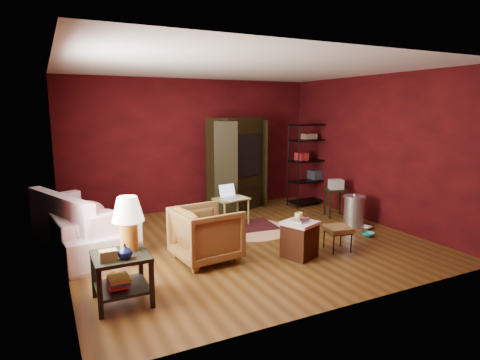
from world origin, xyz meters
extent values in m
cube|color=brown|center=(0.00, 0.00, -0.01)|extent=(5.50, 5.00, 0.02)
cube|color=white|center=(0.00, 0.00, 2.81)|extent=(5.50, 5.00, 0.02)
cube|color=#460A0C|center=(0.00, 2.51, 1.40)|extent=(5.50, 0.02, 2.80)
cube|color=#460A0C|center=(0.00, -2.51, 1.40)|extent=(5.50, 0.02, 2.80)
cube|color=#460A0C|center=(-2.76, 0.00, 1.40)|extent=(0.02, 5.00, 2.80)
cube|color=#460A0C|center=(2.76, 0.00, 1.40)|extent=(0.02, 5.00, 2.80)
cube|color=white|center=(-2.73, -1.00, 1.60)|extent=(0.02, 1.20, 1.40)
imported|color=white|center=(-2.47, 0.74, 0.44)|extent=(0.96, 2.32, 0.88)
imported|color=black|center=(-0.90, -0.52, 0.43)|extent=(0.88, 0.92, 0.87)
imported|color=silver|center=(2.28, -0.39, 0.11)|extent=(0.22, 0.14, 0.22)
imported|color=teal|center=(2.01, -0.72, 0.11)|extent=(0.22, 0.13, 0.21)
imported|color=#0B1038|center=(-2.21, -1.46, 0.65)|extent=(0.20, 0.20, 0.16)
imported|color=#DED86C|center=(0.32, -1.07, 0.66)|extent=(0.14, 0.12, 0.12)
cube|color=black|center=(-2.23, -1.30, 0.55)|extent=(0.60, 0.60, 0.04)
cube|color=black|center=(-2.23, -1.30, 0.18)|extent=(0.56, 0.56, 0.03)
cube|color=black|center=(-2.50, -1.57, 0.28)|extent=(0.05, 0.05, 0.56)
cube|color=black|center=(-1.96, -1.57, 0.28)|extent=(0.05, 0.05, 0.56)
cube|color=black|center=(-2.50, -1.03, 0.28)|extent=(0.05, 0.05, 0.56)
cube|color=black|center=(-1.96, -1.03, 0.28)|extent=(0.05, 0.05, 0.56)
cylinder|color=orange|center=(-2.11, -1.20, 0.75)|extent=(0.20, 0.20, 0.34)
cone|color=#F2E5C6|center=(-2.11, -1.20, 1.06)|extent=(0.36, 0.36, 0.28)
cube|color=#949050|center=(-2.38, -1.45, 0.63)|extent=(0.18, 0.12, 0.12)
cube|color=#D74D35|center=(-2.28, -1.30, 0.23)|extent=(0.22, 0.28, 0.03)
cube|color=blue|center=(-2.27, -1.30, 0.26)|extent=(0.22, 0.28, 0.03)
cube|color=#F2EE50|center=(-2.26, -1.30, 0.30)|extent=(0.22, 0.28, 0.03)
cube|color=white|center=(-2.44, 0.75, 0.27)|extent=(1.40, 2.01, 0.39)
cube|color=white|center=(-2.76, 0.63, 0.54)|extent=(0.83, 1.80, 0.78)
cube|color=white|center=(-2.11, -0.11, 0.49)|extent=(0.79, 0.45, 0.54)
cube|color=white|center=(-2.78, 1.62, 0.49)|extent=(0.79, 0.45, 0.54)
ellipsoid|color=#FF2465|center=(-2.20, 0.27, 0.59)|extent=(0.66, 0.66, 0.27)
ellipsoid|color=#FF2465|center=(-2.40, 0.77, 0.61)|extent=(0.73, 0.73, 0.31)
ellipsoid|color=white|center=(-2.57, 1.23, 0.57)|extent=(0.61, 0.61, 0.25)
cube|color=#421D0F|center=(0.38, -1.01, 0.25)|extent=(0.54, 0.54, 0.50)
cube|color=white|center=(0.38, -1.01, 0.52)|extent=(0.58, 0.58, 0.05)
cube|color=beige|center=(0.38, -1.01, 0.56)|extent=(0.29, 0.26, 0.02)
cube|color=#4C86B2|center=(0.38, -1.01, 0.58)|extent=(0.29, 0.26, 0.02)
cube|color=#CC4C54|center=(0.38, -1.01, 0.60)|extent=(0.26, 0.23, 0.02)
cube|color=black|center=(0.44, -0.96, 0.62)|extent=(0.13, 0.14, 0.02)
cube|color=black|center=(1.07, -1.04, 0.35)|extent=(0.43, 0.43, 0.07)
cube|color=black|center=(1.07, -1.04, 0.30)|extent=(0.39, 0.39, 0.02)
cylinder|color=black|center=(0.90, -1.17, 0.15)|extent=(0.02, 0.02, 0.31)
cylinder|color=black|center=(1.19, -1.22, 0.15)|extent=(0.02, 0.02, 0.31)
cylinder|color=black|center=(0.95, -0.87, 0.15)|extent=(0.02, 0.02, 0.31)
cylinder|color=black|center=(1.24, -0.92, 0.15)|extent=(0.02, 0.02, 0.31)
cylinder|color=white|center=(0.38, 0.50, 0.01)|extent=(1.57, 1.57, 0.01)
cube|color=#4F151A|center=(0.31, 0.73, 0.02)|extent=(1.29, 0.92, 0.01)
cube|color=olive|center=(0.17, 0.91, 0.51)|extent=(0.68, 0.53, 0.03)
cylinder|color=olive|center=(-0.06, 0.70, 0.26)|extent=(0.04, 0.04, 0.51)
cylinder|color=olive|center=(0.47, 0.79, 0.26)|extent=(0.04, 0.04, 0.51)
cylinder|color=olive|center=(-0.12, 1.04, 0.26)|extent=(0.04, 0.04, 0.51)
cylinder|color=olive|center=(0.41, 1.13, 0.26)|extent=(0.04, 0.04, 0.51)
cube|color=silver|center=(0.17, 0.95, 0.54)|extent=(0.36, 0.28, 0.02)
cube|color=silver|center=(0.15, 1.06, 0.65)|extent=(0.34, 0.12, 0.22)
cube|color=silver|center=(0.07, 0.79, 0.53)|extent=(0.31, 0.37, 0.00)
cube|color=silver|center=(0.33, 0.85, 0.53)|extent=(0.22, 0.31, 0.00)
cube|color=black|center=(0.79, 2.05, 0.99)|extent=(1.31, 1.05, 1.98)
cube|color=black|center=(0.84, 1.95, 1.20)|extent=(1.05, 0.82, 0.89)
cube|color=black|center=(0.35, 1.52, 0.99)|extent=(0.43, 0.28, 1.88)
cube|color=black|center=(1.48, 2.05, 0.99)|extent=(0.14, 0.47, 1.88)
cube|color=#2B2E30|center=(0.81, 2.00, 1.10)|extent=(0.81, 0.74, 0.54)
cube|color=black|center=(0.93, 1.76, 1.10)|extent=(0.48, 0.23, 0.42)
cube|color=black|center=(0.81, 2.00, 0.47)|extent=(1.07, 0.87, 0.05)
cylinder|color=black|center=(2.02, 1.42, 0.92)|extent=(0.03, 0.03, 1.84)
cylinder|color=black|center=(2.88, 1.48, 0.92)|extent=(0.03, 0.03, 1.84)
cylinder|color=black|center=(1.99, 1.79, 0.92)|extent=(0.03, 0.03, 1.84)
cylinder|color=black|center=(2.85, 1.85, 0.92)|extent=(0.03, 0.03, 1.84)
cube|color=black|center=(2.43, 1.63, 0.10)|extent=(0.93, 0.45, 0.03)
cube|color=black|center=(2.43, 1.63, 0.56)|extent=(0.93, 0.45, 0.03)
cube|color=black|center=(2.43, 1.63, 1.02)|extent=(0.93, 0.45, 0.03)
cube|color=black|center=(2.43, 1.63, 1.49)|extent=(0.93, 0.45, 0.03)
cube|color=black|center=(2.43, 1.63, 1.82)|extent=(0.93, 0.45, 0.03)
cube|color=maroon|center=(2.23, 1.62, 1.13)|extent=(0.22, 0.27, 0.16)
cube|color=#2E2E3A|center=(2.64, 1.65, 0.69)|extent=(0.27, 0.27, 0.20)
cube|color=brown|center=(2.43, 1.63, 1.57)|extent=(0.32, 0.23, 0.12)
cube|color=black|center=(2.34, 0.56, 0.56)|extent=(0.49, 0.49, 0.04)
cube|color=black|center=(2.13, 0.45, 0.28)|extent=(0.05, 0.05, 0.56)
cube|color=black|center=(2.44, 0.35, 0.28)|extent=(0.05, 0.05, 0.56)
cube|color=black|center=(2.24, 0.76, 0.28)|extent=(0.05, 0.05, 0.56)
cube|color=black|center=(2.55, 0.66, 0.28)|extent=(0.05, 0.05, 0.56)
cube|color=silver|center=(2.34, 0.56, 0.67)|extent=(0.32, 0.29, 0.19)
cylinder|color=silver|center=(2.20, -0.14, 0.27)|extent=(0.41, 0.41, 0.55)
cylinder|color=silver|center=(2.20, -0.14, 0.57)|extent=(0.45, 0.45, 0.04)
sphere|color=silver|center=(2.20, -0.14, 0.60)|extent=(0.06, 0.06, 0.05)
camera|label=1|loc=(-2.92, -5.70, 2.17)|focal=30.00mm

